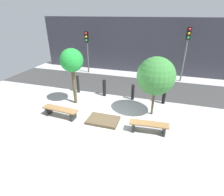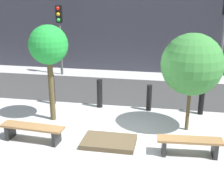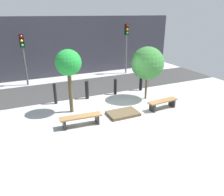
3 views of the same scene
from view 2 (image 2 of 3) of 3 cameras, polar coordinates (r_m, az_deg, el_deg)
ground_plane at (r=8.62m, az=-0.45°, el=-8.18°), size 18.00×18.00×0.00m
road_strip at (r=12.80m, az=3.51°, el=1.26°), size 18.00×3.46×0.01m
building_facade at (r=15.73m, az=5.33°, el=12.58°), size 16.20×0.50×4.26m
bench_left at (r=8.85m, az=-14.32°, el=-5.70°), size 1.79×0.54×0.46m
bench_right at (r=8.12m, az=13.98°, el=-8.09°), size 1.64×0.51×0.45m
planter_bed at (r=8.52m, az=-0.55°, el=-8.02°), size 1.43×0.96×0.13m
tree_behind_left_bench at (r=9.59m, az=-11.54°, el=9.24°), size 1.18×1.18×3.00m
tree_behind_right_bench at (r=9.00m, az=14.41°, el=5.94°), size 1.74×1.74×2.86m
bollard_far_left at (r=11.42m, az=-10.79°, el=1.54°), size 0.16×0.16×1.10m
bollard_left at (r=10.94m, az=-2.28°, el=0.81°), size 0.20×0.20×1.00m
bollard_center at (r=10.72m, az=6.79°, el=0.02°), size 0.18×0.18×0.91m
bollard_right at (r=10.74m, az=16.05°, el=-0.25°), size 0.18×0.18×1.03m
traffic_light_west at (r=15.10m, az=-9.57°, el=12.62°), size 0.28×0.27×3.25m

